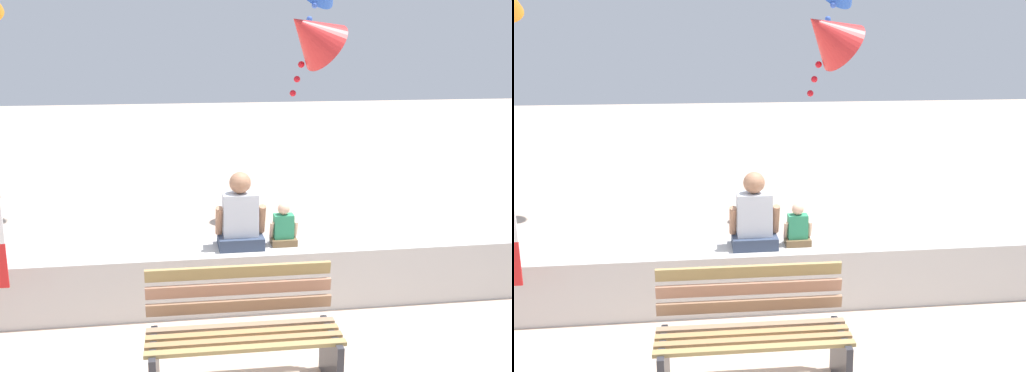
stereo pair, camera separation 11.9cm
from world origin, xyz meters
The scene contains 6 objects.
ground_plane centered at (0.00, 0.00, 0.00)m, with size 40.00×40.00×0.00m, color #C9AE97.
seawall_ledge centered at (0.00, 1.00, 0.30)m, with size 6.51×0.60×0.59m, color #BCB7B2.
park_bench centered at (-0.25, -0.45, 0.41)m, with size 1.44×0.63×0.88m.
person_adult centered at (-0.09, 1.00, 0.88)m, with size 0.48×0.36×0.74m.
person_child centered at (0.33, 1.00, 0.76)m, with size 0.28×0.20×0.42m.
kite_red centered at (0.92, 2.51, 2.62)m, with size 1.00×0.88×1.19m.
Camera 1 is at (-0.73, -4.42, 2.56)m, focal length 41.57 mm.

